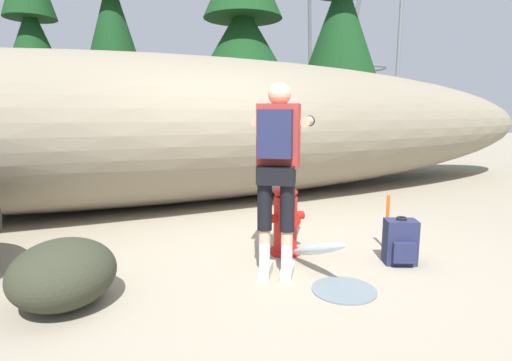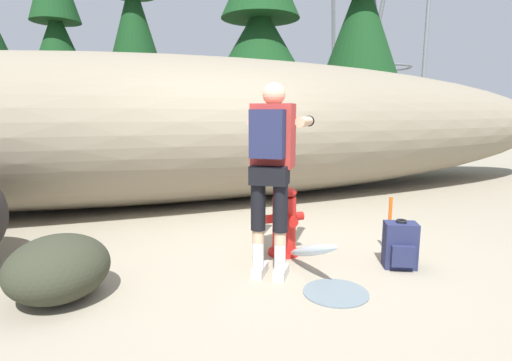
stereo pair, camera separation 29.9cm
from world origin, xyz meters
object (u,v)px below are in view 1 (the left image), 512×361
Objects in this scene: utility_worker at (278,155)px; survey_stake at (387,222)px; fire_hydrant at (286,221)px; boulder_mid at (63,273)px; spare_backpack at (400,242)px.

utility_worker is 2.88× the size of survey_stake.
survey_stake is (1.06, -0.35, -0.05)m from fire_hydrant.
boulder_mid is at bearing -172.57° from fire_hydrant.
spare_backpack is (1.21, -0.30, -0.89)m from utility_worker.
survey_stake is at bearing -18.17° from fire_hydrant.
survey_stake is (1.39, 0.09, -0.80)m from utility_worker.
utility_worker is at bearing -76.47° from spare_backpack.
spare_backpack is 3.02m from boulder_mid.
fire_hydrant is 0.91× the size of boulder_mid.
fire_hydrant is 1.15m from spare_backpack.
spare_backpack is 0.78× the size of survey_stake.
spare_backpack is 0.43m from survey_stake.
survey_stake reaches higher than boulder_mid.
survey_stake reaches higher than spare_backpack.
spare_backpack is at bearing -39.84° from fire_hydrant.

